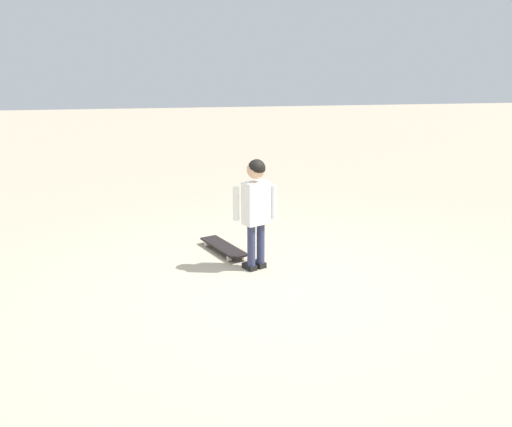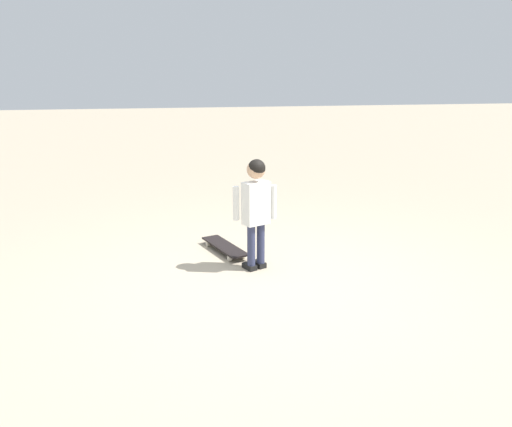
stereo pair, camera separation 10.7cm
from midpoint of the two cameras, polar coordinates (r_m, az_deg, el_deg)
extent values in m
plane|color=tan|center=(4.36, 2.95, -8.66)|extent=(50.00, 50.00, 0.00)
cylinder|color=#2D3351|center=(4.68, 0.10, -3.77)|extent=(0.08, 0.08, 0.42)
cube|color=black|center=(4.77, -0.11, -6.10)|extent=(0.17, 0.13, 0.05)
cylinder|color=#2D3351|center=(4.74, 1.19, -3.51)|extent=(0.08, 0.08, 0.42)
cube|color=black|center=(4.83, 0.96, -5.82)|extent=(0.17, 0.13, 0.05)
cube|color=white|center=(4.59, 0.67, 1.20)|extent=(0.22, 0.28, 0.40)
cylinder|color=white|center=(4.58, -1.64, 1.18)|extent=(0.06, 0.06, 0.32)
cylinder|color=white|center=(4.63, 2.66, 1.32)|extent=(0.06, 0.06, 0.32)
sphere|color=tan|center=(4.52, 0.68, 5.07)|extent=(0.17, 0.17, 0.17)
sphere|color=black|center=(4.51, 0.76, 5.24)|extent=(0.16, 0.16, 0.16)
cube|color=black|center=(5.21, -3.04, -3.76)|extent=(0.76, 0.41, 0.02)
cube|color=#B7B7BC|center=(5.43, -4.28, -3.12)|extent=(0.06, 0.11, 0.02)
cube|color=#B7B7BC|center=(5.00, -1.68, -4.76)|extent=(0.06, 0.11, 0.02)
cylinder|color=beige|center=(5.41, -4.99, -3.48)|extent=(0.06, 0.05, 0.06)
cylinder|color=beige|center=(5.47, -3.57, -3.23)|extent=(0.06, 0.05, 0.06)
cylinder|color=beige|center=(4.98, -2.43, -5.16)|extent=(0.06, 0.05, 0.06)
cylinder|color=beige|center=(5.04, -0.92, -4.86)|extent=(0.06, 0.05, 0.06)
camera|label=1|loc=(0.05, -89.34, 0.19)|focal=34.85mm
camera|label=2|loc=(0.05, 90.66, -0.19)|focal=34.85mm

